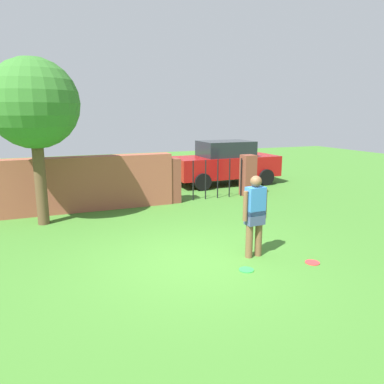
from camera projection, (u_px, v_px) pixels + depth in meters
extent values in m
plane|color=#3D7528|center=(195.00, 262.00, 7.02)|extent=(40.00, 40.00, 0.00)
cube|color=brown|center=(84.00, 184.00, 10.61)|extent=(5.19, 0.50, 1.58)
cylinder|color=brown|center=(40.00, 178.00, 9.20)|extent=(0.28, 0.28, 2.41)
sphere|color=#337028|center=(34.00, 103.00, 8.82)|extent=(2.17, 2.17, 2.17)
cylinder|color=brown|center=(249.00, 237.00, 7.16)|extent=(0.14, 0.14, 0.85)
cylinder|color=brown|center=(259.00, 235.00, 7.25)|extent=(0.14, 0.14, 0.85)
cube|color=#3F4C72|center=(255.00, 217.00, 7.13)|extent=(0.38, 0.25, 0.28)
cube|color=#3372BF|center=(255.00, 201.00, 7.06)|extent=(0.38, 0.25, 0.55)
sphere|color=brown|center=(256.00, 181.00, 6.98)|extent=(0.22, 0.22, 0.22)
cylinder|color=brown|center=(245.00, 206.00, 6.98)|extent=(0.09, 0.09, 0.58)
cylinder|color=brown|center=(265.00, 204.00, 7.17)|extent=(0.09, 0.09, 0.58)
cube|color=brown|center=(172.00, 181.00, 11.63)|extent=(0.44, 0.44, 1.40)
cube|color=brown|center=(248.00, 175.00, 12.64)|extent=(0.44, 0.44, 1.40)
cylinder|color=black|center=(180.00, 182.00, 11.74)|extent=(0.04, 0.04, 1.30)
cylinder|color=black|center=(193.00, 181.00, 11.90)|extent=(0.04, 0.04, 1.30)
cylinder|color=black|center=(206.00, 180.00, 12.06)|extent=(0.04, 0.04, 1.30)
cylinder|color=black|center=(218.00, 179.00, 12.22)|extent=(0.04, 0.04, 1.30)
cylinder|color=black|center=(230.00, 178.00, 12.39)|extent=(0.04, 0.04, 1.30)
cylinder|color=black|center=(241.00, 177.00, 12.55)|extent=(0.04, 0.04, 1.30)
cube|color=#A51111|center=(225.00, 166.00, 14.71)|extent=(4.20, 1.70, 0.80)
cube|color=#1E2328|center=(226.00, 149.00, 14.56)|extent=(2.00, 1.50, 0.60)
cylinder|color=black|center=(203.00, 182.00, 13.52)|extent=(0.64, 0.22, 0.64)
cylinder|color=black|center=(186.00, 175.00, 15.06)|extent=(0.64, 0.22, 0.64)
cylinder|color=black|center=(266.00, 177.00, 14.52)|extent=(0.64, 0.22, 0.64)
cylinder|color=black|center=(244.00, 171.00, 16.06)|extent=(0.64, 0.22, 0.64)
cylinder|color=red|center=(312.00, 263.00, 6.96)|extent=(0.27, 0.27, 0.02)
cylinder|color=green|center=(246.00, 270.00, 6.64)|extent=(0.27, 0.27, 0.02)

